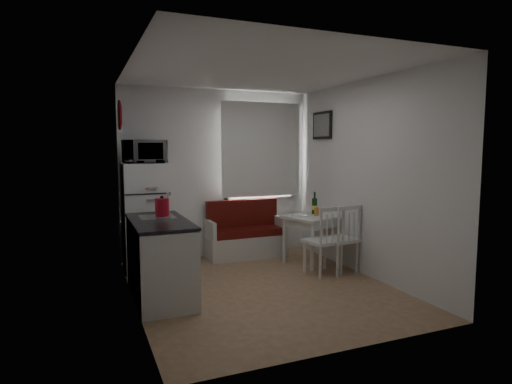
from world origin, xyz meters
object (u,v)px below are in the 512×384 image
kitchen_counter (160,258)px  chair_left (327,233)px  kettle (162,208)px  dining_table (317,220)px  wine_bottle (315,203)px  chair_right (343,232)px  microwave (144,152)px  fridge (145,216)px  bench (245,238)px

kitchen_counter → chair_left: size_ratio=2.62×
kettle → dining_table: bearing=13.6°
wine_bottle → chair_right: bearing=-90.0°
microwave → wine_bottle: bearing=-10.3°
fridge → chair_left: bearing=-30.1°
fridge → microwave: 0.91m
microwave → wine_bottle: size_ratio=1.72×
fridge → kettle: fridge is taller
microwave → wine_bottle: 2.59m
dining_table → microwave: microwave is taller
dining_table → chair_left: chair_left is taller
kettle → fridge: bearing=91.5°
bench → chair_left: chair_left is taller
kitchen_counter → dining_table: (2.45, 0.65, 0.18)m
chair_left → kettle: kettle is taller
kitchen_counter → chair_left: kitchen_counter is taller
kettle → wine_bottle: (2.40, 0.68, -0.15)m
kitchen_counter → bench: bearing=40.9°
dining_table → bench: bearing=123.6°
kettle → chair_right: bearing=-2.0°
dining_table → kettle: kettle is taller
dining_table → chair_left: size_ratio=2.20×
dining_table → chair_right: chair_right is taller
bench → chair_left: size_ratio=2.45×
chair_left → chair_right: chair_right is taller
chair_left → microwave: size_ratio=0.88×
bench → wine_bottle: 1.22m
dining_table → chair_left: 0.71m
chair_left → chair_right: size_ratio=0.99×
chair_right → kettle: 2.44m
kettle → microwave: bearing=91.5°
bench → wine_bottle: bearing=-34.1°
dining_table → chair_right: (0.00, -0.67, -0.05)m
microwave → chair_right: bearing=-26.5°
chair_left → wine_bottle: wine_bottle is taller
chair_left → fridge: bearing=141.6°
chair_left → wine_bottle: bearing=63.4°
kitchen_counter → chair_right: size_ratio=2.58×
dining_table → fridge: (-2.43, 0.59, 0.12)m
fridge → microwave: size_ratio=2.62×
bench → chair_left: 1.53m
fridge → chair_right: bearing=-27.4°
fridge → kettle: (0.03, -1.17, 0.28)m
kitchen_counter → wine_bottle: (2.45, 0.75, 0.42)m
chair_right → wine_bottle: 0.82m
chair_right → fridge: bearing=142.2°
dining_table → wine_bottle: (0.00, 0.10, 0.25)m
bench → microwave: size_ratio=2.16×
kettle → wine_bottle: bearing=15.8°
chair_right → kettle: bearing=167.5°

